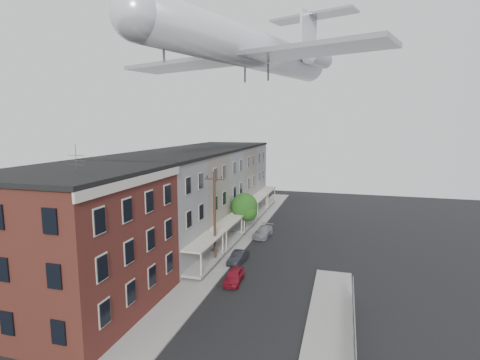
% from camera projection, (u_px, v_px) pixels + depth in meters
% --- Properties ---
extents(sidewalk_left, '(3.00, 62.00, 0.12)m').
position_uv_depth(sidewalk_left, '(234.00, 245.00, 41.66)').
color(sidewalk_left, gray).
rests_on(sidewalk_left, ground).
extents(sidewalk_right, '(3.00, 26.00, 0.12)m').
position_uv_depth(sidewalk_right, '(327.00, 357.00, 21.57)').
color(sidewalk_right, gray).
rests_on(sidewalk_right, ground).
extents(curb_left, '(0.15, 62.00, 0.14)m').
position_uv_depth(curb_left, '(247.00, 246.00, 41.27)').
color(curb_left, gray).
rests_on(curb_left, ground).
extents(curb_right, '(0.15, 26.00, 0.14)m').
position_uv_depth(curb_right, '(302.00, 353.00, 21.96)').
color(curb_right, gray).
rests_on(curb_right, ground).
extents(corner_building, '(10.31, 12.30, 12.15)m').
position_uv_depth(corner_building, '(77.00, 241.00, 26.49)').
color(corner_building, '#371A11').
rests_on(corner_building, ground).
extents(row_house_a, '(11.98, 7.00, 10.30)m').
position_uv_depth(row_house_a, '(146.00, 212.00, 35.52)').
color(row_house_a, slate).
rests_on(row_house_a, ground).
extents(row_house_b, '(11.98, 7.00, 10.30)m').
position_uv_depth(row_house_b, '(178.00, 198.00, 42.18)').
color(row_house_b, slate).
rests_on(row_house_b, ground).
extents(row_house_c, '(11.98, 7.00, 10.30)m').
position_uv_depth(row_house_c, '(201.00, 188.00, 48.84)').
color(row_house_c, slate).
rests_on(row_house_c, ground).
extents(row_house_d, '(11.98, 7.00, 10.30)m').
position_uv_depth(row_house_d, '(219.00, 180.00, 55.50)').
color(row_house_d, slate).
rests_on(row_house_d, ground).
extents(row_house_e, '(11.98, 7.00, 10.30)m').
position_uv_depth(row_house_e, '(232.00, 174.00, 62.17)').
color(row_house_e, slate).
rests_on(row_house_e, ground).
extents(chainlink_fence, '(0.06, 18.06, 1.90)m').
position_uv_depth(chainlink_fence, '(355.00, 357.00, 20.07)').
color(chainlink_fence, gray).
rests_on(chainlink_fence, ground).
extents(utility_pole, '(1.80, 0.26, 9.00)m').
position_uv_depth(utility_pole, '(215.00, 217.00, 35.30)').
color(utility_pole, black).
rests_on(utility_pole, ground).
extents(street_tree, '(3.22, 3.20, 5.20)m').
position_uv_depth(street_tree, '(245.00, 208.00, 44.84)').
color(street_tree, black).
rests_on(street_tree, ground).
extents(car_near, '(1.54, 3.44, 1.15)m').
position_uv_depth(car_near, '(234.00, 276.00, 31.78)').
color(car_near, maroon).
rests_on(car_near, ground).
extents(car_mid, '(1.44, 3.43, 1.10)m').
position_uv_depth(car_mid, '(238.00, 257.00, 36.32)').
color(car_mid, black).
rests_on(car_mid, ground).
extents(car_far, '(1.99, 4.32, 1.22)m').
position_uv_depth(car_far, '(263.00, 232.00, 44.79)').
color(car_far, gray).
rests_on(car_far, ground).
extents(airplane, '(26.55, 30.39, 8.82)m').
position_uv_depth(airplane, '(254.00, 49.00, 35.36)').
color(airplane, silver).
rests_on(airplane, ground).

